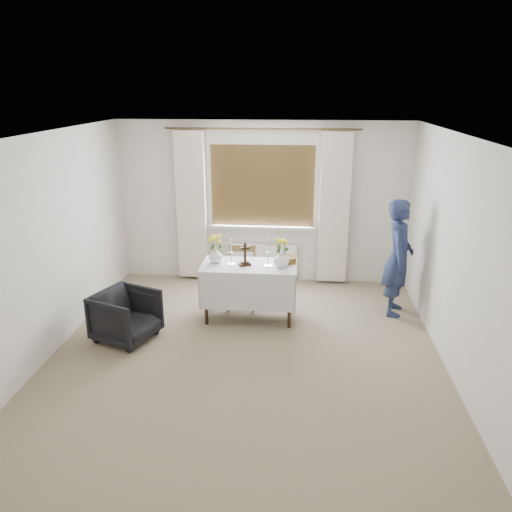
{
  "coord_description": "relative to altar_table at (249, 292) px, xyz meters",
  "views": [
    {
      "loc": [
        0.58,
        -5.06,
        2.97
      ],
      "look_at": [
        0.05,
        0.82,
        0.95
      ],
      "focal_mm": 35.0,
      "sensor_mm": 36.0,
      "label": 1
    }
  ],
  "objects": [
    {
      "name": "ground",
      "position": [
        0.06,
        -1.02,
        -0.38
      ],
      "size": [
        5.0,
        5.0,
        0.0
      ],
      "primitive_type": "plane",
      "color": "gray",
      "rests_on": "ground"
    },
    {
      "name": "candlestick_right",
      "position": [
        0.25,
        -0.04,
        0.58
      ],
      "size": [
        0.14,
        0.14,
        0.39
      ],
      "primitive_type": null,
      "rotation": [
        0.0,
        0.0,
        -0.27
      ],
      "color": "white",
      "rests_on": "altar_table"
    },
    {
      "name": "wooden_cross",
      "position": [
        -0.05,
        -0.02,
        0.54
      ],
      "size": [
        0.17,
        0.15,
        0.31
      ],
      "primitive_type": null,
      "rotation": [
        0.0,
        0.0,
        0.42
      ],
      "color": "black",
      "rests_on": "altar_table"
    },
    {
      "name": "person",
      "position": [
        1.97,
        0.36,
        0.41
      ],
      "size": [
        0.49,
        0.64,
        1.59
      ],
      "primitive_type": "imported",
      "rotation": [
        0.0,
        0.0,
        1.38
      ],
      "color": "navy",
      "rests_on": "ground"
    },
    {
      "name": "wooden_chair",
      "position": [
        -0.15,
        0.35,
        0.06
      ],
      "size": [
        0.41,
        0.41,
        0.87
      ],
      "primitive_type": null,
      "rotation": [
        0.0,
        0.0,
        0.03
      ],
      "color": "brown",
      "rests_on": "ground"
    },
    {
      "name": "flower_vase_right",
      "position": [
        0.42,
        -0.04,
        0.49
      ],
      "size": [
        0.21,
        0.21,
        0.21
      ],
      "primitive_type": "imported",
      "rotation": [
        0.0,
        0.0,
        -0.07
      ],
      "color": "white",
      "rests_on": "altar_table"
    },
    {
      "name": "radiator",
      "position": [
        0.06,
        1.4,
        -0.08
      ],
      "size": [
        1.1,
        0.1,
        0.6
      ],
      "primitive_type": "cube",
      "color": "white",
      "rests_on": "ground"
    },
    {
      "name": "flower_vase_left",
      "position": [
        -0.45,
        0.05,
        0.48
      ],
      "size": [
        0.2,
        0.2,
        0.2
      ],
      "primitive_type": "imported",
      "rotation": [
        0.0,
        0.0,
        0.07
      ],
      "color": "white",
      "rests_on": "altar_table"
    },
    {
      "name": "candlestick_left",
      "position": [
        -0.23,
        -0.01,
        0.55
      ],
      "size": [
        0.1,
        0.1,
        0.34
      ],
      "primitive_type": null,
      "rotation": [
        0.0,
        0.0,
        0.05
      ],
      "color": "white",
      "rests_on": "altar_table"
    },
    {
      "name": "wicker_basket",
      "position": [
        0.51,
        0.14,
        0.42
      ],
      "size": [
        0.21,
        0.21,
        0.08
      ],
      "primitive_type": "cylinder",
      "rotation": [
        0.0,
        0.0,
        -0.04
      ],
      "color": "brown",
      "rests_on": "altar_table"
    },
    {
      "name": "altar_table",
      "position": [
        0.0,
        0.0,
        0.0
      ],
      "size": [
        1.24,
        0.64,
        0.76
      ],
      "primitive_type": "cube",
      "color": "white",
      "rests_on": "ground"
    },
    {
      "name": "armchair",
      "position": [
        -1.44,
        -0.72,
        -0.07
      ],
      "size": [
        0.87,
        0.86,
        0.62
      ],
      "primitive_type": "imported",
      "rotation": [
        0.0,
        0.0,
        1.2
      ],
      "color": "black",
      "rests_on": "ground"
    }
  ]
}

